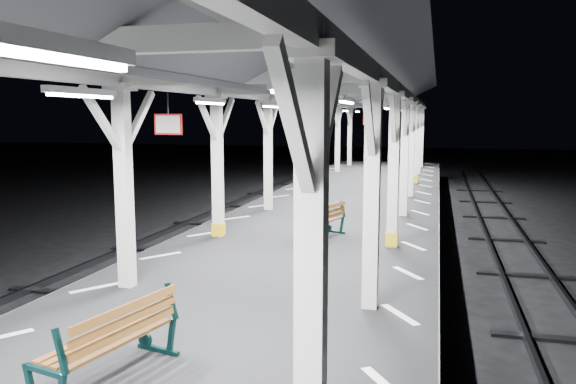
% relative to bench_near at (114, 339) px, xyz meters
% --- Properties ---
extents(ground, '(120.00, 120.00, 0.00)m').
position_rel_bench_near_xyz_m(ground, '(0.33, 5.04, -1.48)').
color(ground, black).
rests_on(ground, ground).
extents(platform, '(6.00, 50.00, 1.00)m').
position_rel_bench_near_xyz_m(platform, '(0.33, 5.04, -0.98)').
color(platform, black).
rests_on(platform, ground).
extents(hazard_stripes_left, '(1.00, 48.00, 0.01)m').
position_rel_bench_near_xyz_m(hazard_stripes_left, '(-2.12, 5.04, -0.47)').
color(hazard_stripes_left, silver).
rests_on(hazard_stripes_left, platform).
extents(hazard_stripes_right, '(1.00, 48.00, 0.01)m').
position_rel_bench_near_xyz_m(hazard_stripes_right, '(2.78, 5.04, -0.47)').
color(hazard_stripes_right, silver).
rests_on(hazard_stripes_right, platform).
extents(track_left, '(2.20, 60.00, 0.16)m').
position_rel_bench_near_xyz_m(track_left, '(-4.67, 5.04, -1.40)').
color(track_left, '#2D2D33').
rests_on(track_left, ground).
extents(track_right, '(2.20, 60.00, 0.16)m').
position_rel_bench_near_xyz_m(track_right, '(5.33, 5.04, -1.40)').
color(track_right, '#2D2D33').
rests_on(track_right, ground).
extents(canopy, '(5.40, 49.00, 4.65)m').
position_rel_bench_near_xyz_m(canopy, '(0.33, 5.01, 3.09)').
color(canopy, silver).
rests_on(canopy, platform).
extents(bench_near, '(0.94, 1.74, 0.89)m').
position_rel_bench_near_xyz_m(bench_near, '(0.00, 0.00, 0.00)').
color(bench_near, black).
rests_on(bench_near, platform).
extents(bench_mid, '(0.98, 1.59, 0.81)m').
position_rel_bench_near_xyz_m(bench_mid, '(0.74, 7.48, -0.04)').
color(bench_mid, black).
rests_on(bench_mid, platform).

